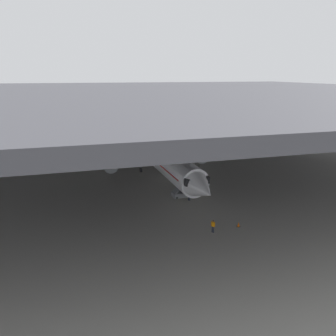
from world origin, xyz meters
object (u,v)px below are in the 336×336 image
object	(u,v)px
airplane_main	(158,155)
boarding_stairs	(186,191)
crew_worker_near_nose	(213,226)
traffic_cone_orange	(239,224)
crew_worker_by_stairs	(189,194)

from	to	relation	value
airplane_main	boarding_stairs	distance (m)	11.57
airplane_main	boarding_stairs	size ratio (longest dim) A/B	8.32
airplane_main	crew_worker_near_nose	size ratio (longest dim) A/B	25.44
airplane_main	crew_worker_near_nose	world-z (taller)	airplane_main
boarding_stairs	traffic_cone_orange	size ratio (longest dim) A/B	8.13
crew_worker_by_stairs	boarding_stairs	bearing A→B (deg)	87.58
crew_worker_near_nose	airplane_main	bearing A→B (deg)	93.12
airplane_main	crew_worker_by_stairs	distance (m)	13.34
traffic_cone_orange	airplane_main	bearing A→B (deg)	102.32
traffic_cone_orange	crew_worker_near_nose	bearing A→B (deg)	-171.33
airplane_main	traffic_cone_orange	xyz separation A→B (m)	(4.82, -22.07, -3.35)
boarding_stairs	traffic_cone_orange	distance (m)	11.44
crew_worker_near_nose	traffic_cone_orange	distance (m)	3.68
crew_worker_near_nose	crew_worker_by_stairs	size ratio (longest dim) A/B	0.91
traffic_cone_orange	crew_worker_by_stairs	bearing A→B (deg)	109.55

